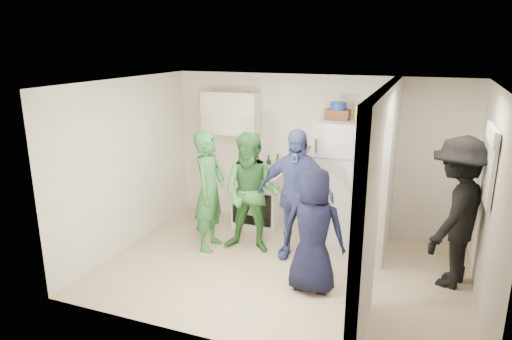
# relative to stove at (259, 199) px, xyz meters

# --- Properties ---
(floor) EXTENTS (4.80, 4.80, 0.00)m
(floor) POSITION_rel_stove_xyz_m (0.85, -1.37, -0.46)
(floor) COLOR tan
(floor) RESTS_ON ground
(wall_back) EXTENTS (4.80, 0.00, 4.80)m
(wall_back) POSITION_rel_stove_xyz_m (0.85, 0.33, 0.79)
(wall_back) COLOR silver
(wall_back) RESTS_ON floor
(wall_front) EXTENTS (4.80, 0.00, 4.80)m
(wall_front) POSITION_rel_stove_xyz_m (0.85, -3.07, 0.79)
(wall_front) COLOR silver
(wall_front) RESTS_ON floor
(wall_left) EXTENTS (0.00, 3.40, 3.40)m
(wall_left) POSITION_rel_stove_xyz_m (-1.55, -1.37, 0.79)
(wall_left) COLOR silver
(wall_left) RESTS_ON floor
(wall_right) EXTENTS (0.00, 3.40, 3.40)m
(wall_right) POSITION_rel_stove_xyz_m (3.25, -1.37, 0.79)
(wall_right) COLOR silver
(wall_right) RESTS_ON floor
(ceiling) EXTENTS (4.80, 4.80, 0.00)m
(ceiling) POSITION_rel_stove_xyz_m (0.85, -1.37, 2.04)
(ceiling) COLOR white
(ceiling) RESTS_ON wall_back
(partition_pier_back) EXTENTS (0.12, 1.20, 2.50)m
(partition_pier_back) POSITION_rel_stove_xyz_m (2.05, -0.27, 0.79)
(partition_pier_back) COLOR silver
(partition_pier_back) RESTS_ON floor
(partition_pier_front) EXTENTS (0.12, 1.20, 2.50)m
(partition_pier_front) POSITION_rel_stove_xyz_m (2.05, -2.47, 0.79)
(partition_pier_front) COLOR silver
(partition_pier_front) RESTS_ON floor
(partition_header) EXTENTS (0.12, 1.00, 0.40)m
(partition_header) POSITION_rel_stove_xyz_m (2.05, -1.37, 1.84)
(partition_header) COLOR silver
(partition_header) RESTS_ON partition_pier_back
(stove) EXTENTS (0.76, 0.64, 0.91)m
(stove) POSITION_rel_stove_xyz_m (0.00, 0.00, 0.00)
(stove) COLOR white
(stove) RESTS_ON floor
(upper_cabinet) EXTENTS (0.95, 0.34, 0.70)m
(upper_cabinet) POSITION_rel_stove_xyz_m (-0.55, 0.15, 1.39)
(upper_cabinet) COLOR silver
(upper_cabinet) RESTS_ON wall_back
(fridge) EXTENTS (0.77, 0.75, 1.87)m
(fridge) POSITION_rel_stove_xyz_m (1.35, -0.03, 0.48)
(fridge) COLOR silver
(fridge) RESTS_ON floor
(wicker_basket) EXTENTS (0.35, 0.25, 0.15)m
(wicker_basket) POSITION_rel_stove_xyz_m (1.25, 0.02, 1.49)
(wicker_basket) COLOR brown
(wicker_basket) RESTS_ON fridge
(blue_bowl) EXTENTS (0.24, 0.24, 0.11)m
(blue_bowl) POSITION_rel_stove_xyz_m (1.25, 0.02, 1.62)
(blue_bowl) COLOR navy
(blue_bowl) RESTS_ON wicker_basket
(yellow_cup_stack_top) EXTENTS (0.09, 0.09, 0.25)m
(yellow_cup_stack_top) POSITION_rel_stove_xyz_m (1.57, -0.13, 1.54)
(yellow_cup_stack_top) COLOR yellow
(yellow_cup_stack_top) RESTS_ON fridge
(wall_clock) EXTENTS (0.22, 0.02, 0.22)m
(wall_clock) POSITION_rel_stove_xyz_m (0.90, 0.31, 1.24)
(wall_clock) COLOR white
(wall_clock) RESTS_ON wall_back
(spice_shelf) EXTENTS (0.35, 0.08, 0.03)m
(spice_shelf) POSITION_rel_stove_xyz_m (0.85, 0.28, 0.89)
(spice_shelf) COLOR olive
(spice_shelf) RESTS_ON wall_back
(nook_window) EXTENTS (0.03, 0.70, 0.80)m
(nook_window) POSITION_rel_stove_xyz_m (3.23, -1.17, 1.19)
(nook_window) COLOR black
(nook_window) RESTS_ON wall_right
(nook_window_frame) EXTENTS (0.04, 0.76, 0.86)m
(nook_window_frame) POSITION_rel_stove_xyz_m (3.22, -1.17, 1.19)
(nook_window_frame) COLOR white
(nook_window_frame) RESTS_ON wall_right
(nook_valance) EXTENTS (0.04, 0.82, 0.18)m
(nook_valance) POSITION_rel_stove_xyz_m (3.19, -1.17, 1.54)
(nook_valance) COLOR white
(nook_valance) RESTS_ON wall_right
(yellow_cup_stack_stove) EXTENTS (0.09, 0.09, 0.25)m
(yellow_cup_stack_stove) POSITION_rel_stove_xyz_m (-0.12, -0.22, 0.58)
(yellow_cup_stack_stove) COLOR #EDFB15
(yellow_cup_stack_stove) RESTS_ON stove
(red_cup) EXTENTS (0.09, 0.09, 0.12)m
(red_cup) POSITION_rel_stove_xyz_m (0.22, -0.20, 0.52)
(red_cup) COLOR red
(red_cup) RESTS_ON stove
(person_green_left) EXTENTS (0.46, 0.67, 1.77)m
(person_green_left) POSITION_rel_stove_xyz_m (-0.36, -1.07, 0.43)
(person_green_left) COLOR #2D7232
(person_green_left) RESTS_ON floor
(person_green_center) EXTENTS (0.92, 0.74, 1.77)m
(person_green_center) POSITION_rel_stove_xyz_m (0.25, -0.94, 0.43)
(person_green_center) COLOR #3B7734
(person_green_center) RESTS_ON floor
(person_denim) EXTENTS (1.10, 0.47, 1.87)m
(person_denim) POSITION_rel_stove_xyz_m (0.89, -0.90, 0.48)
(person_denim) COLOR #3D4D86
(person_denim) RESTS_ON floor
(person_navy) EXTENTS (0.78, 0.52, 1.56)m
(person_navy) POSITION_rel_stove_xyz_m (1.36, -1.72, 0.33)
(person_navy) COLOR black
(person_navy) RESTS_ON floor
(person_nook) EXTENTS (1.11, 1.41, 1.91)m
(person_nook) POSITION_rel_stove_xyz_m (2.95, -0.92, 0.50)
(person_nook) COLOR black
(person_nook) RESTS_ON floor
(bottle_a) EXTENTS (0.08, 0.08, 0.28)m
(bottle_a) POSITION_rel_stove_xyz_m (-0.29, 0.13, 0.60)
(bottle_a) COLOR brown
(bottle_a) RESTS_ON stove
(bottle_b) EXTENTS (0.08, 0.08, 0.27)m
(bottle_b) POSITION_rel_stove_xyz_m (-0.17, -0.08, 0.59)
(bottle_b) COLOR #184818
(bottle_b) RESTS_ON stove
(bottle_c) EXTENTS (0.08, 0.08, 0.28)m
(bottle_c) POSITION_rel_stove_xyz_m (-0.07, 0.15, 0.60)
(bottle_c) COLOR #B1B8C0
(bottle_c) RESTS_ON stove
(bottle_d) EXTENTS (0.06, 0.06, 0.33)m
(bottle_d) POSITION_rel_stove_xyz_m (0.01, -0.04, 0.62)
(bottle_d) COLOR brown
(bottle_d) RESTS_ON stove
(bottle_e) EXTENTS (0.06, 0.06, 0.28)m
(bottle_e) POSITION_rel_stove_xyz_m (0.12, 0.16, 0.59)
(bottle_e) COLOR #9FA8B0
(bottle_e) RESTS_ON stove
(bottle_f) EXTENTS (0.08, 0.08, 0.30)m
(bottle_f) POSITION_rel_stove_xyz_m (0.17, 0.01, 0.61)
(bottle_f) COLOR black
(bottle_f) RESTS_ON stove
(bottle_g) EXTENTS (0.07, 0.07, 0.31)m
(bottle_g) POSITION_rel_stove_xyz_m (0.28, 0.14, 0.61)
(bottle_g) COLOR olive
(bottle_g) RESTS_ON stove
(bottle_h) EXTENTS (0.06, 0.06, 0.29)m
(bottle_h) POSITION_rel_stove_xyz_m (-0.30, -0.11, 0.60)
(bottle_h) COLOR #ABACB7
(bottle_h) RESTS_ON stove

